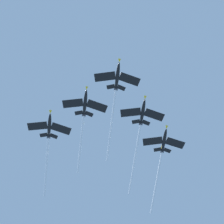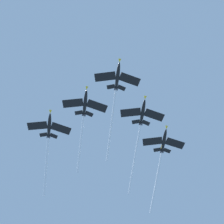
{
  "view_description": "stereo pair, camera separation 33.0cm",
  "coord_description": "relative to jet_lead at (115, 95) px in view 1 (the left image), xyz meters",
  "views": [
    {
      "loc": [
        -44.88,
        13.74,
        1.68
      ],
      "look_at": [
        12.92,
        -17.86,
        120.38
      ],
      "focal_mm": 48.92,
      "sensor_mm": 36.0,
      "label": 1
    },
    {
      "loc": [
        -44.72,
        14.03,
        1.68
      ],
      "look_at": [
        12.92,
        -17.86,
        120.38
      ],
      "focal_mm": 48.92,
      "sensor_mm": 36.0,
      "label": 2
    }
  ],
  "objects": [
    {
      "name": "jet_right_wing",
      "position": [
        16.12,
        7.33,
        -2.58
      ],
      "size": [
        40.55,
        22.66,
        7.43
      ],
      "color": "black"
    },
    {
      "name": "jet_right_outer",
      "position": [
        36.16,
        15.73,
        -4.02
      ],
      "size": [
        43.61,
        23.61,
        8.09
      ],
      "color": "black"
    },
    {
      "name": "jet_lead",
      "position": [
        0.0,
        0.0,
        0.0
      ],
      "size": [
        45.59,
        25.27,
        8.57
      ],
      "color": "black"
    },
    {
      "name": "jet_left_outer",
      "position": [
        16.31,
        -33.93,
        -4.32
      ],
      "size": [
        45.64,
        25.79,
        8.32
      ],
      "color": "black"
    },
    {
      "name": "jet_left_wing",
      "position": [
        8.61,
        -17.54,
        -3.06
      ],
      "size": [
        47.79,
        25.87,
        8.74
      ],
      "color": "black"
    }
  ]
}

